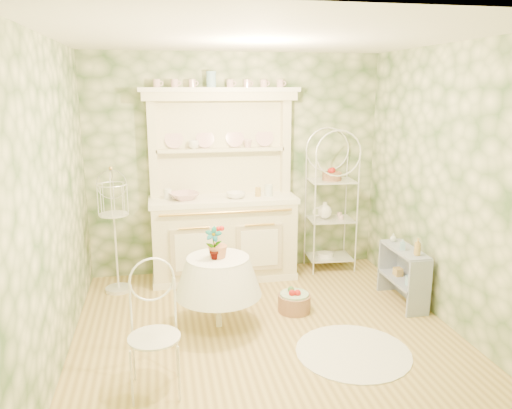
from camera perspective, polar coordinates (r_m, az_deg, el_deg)
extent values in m
plane|color=tan|center=(4.92, 1.15, -14.49)|extent=(3.60, 3.60, 0.00)
plane|color=white|center=(4.37, 1.33, 18.60)|extent=(3.60, 3.60, 0.00)
plane|color=beige|center=(4.45, -22.08, 0.03)|extent=(3.60, 3.60, 0.00)
plane|color=beige|center=(5.14, 21.24, 1.80)|extent=(3.60, 3.60, 0.00)
plane|color=beige|center=(6.20, -2.31, 4.52)|extent=(3.60, 3.60, 0.00)
plane|color=beige|center=(2.79, 9.16, -6.69)|extent=(3.60, 3.60, 0.00)
cube|color=#F6EFC9|center=(5.93, -3.79, 2.09)|extent=(1.87, 0.61, 2.29)
cube|color=white|center=(6.37, 8.57, 0.22)|extent=(0.57, 0.42, 1.74)
cube|color=#919BB2|center=(5.66, 16.48, -7.68)|extent=(0.31, 0.76, 0.64)
cylinder|color=white|center=(4.93, -4.30, -10.44)|extent=(0.61, 0.61, 0.63)
cube|color=white|center=(3.96, -11.57, -14.36)|extent=(0.50, 0.50, 0.95)
cube|color=white|center=(5.83, -15.84, -2.88)|extent=(0.38, 0.38, 1.44)
cylinder|color=#9B6E50|center=(5.33, 4.39, -11.13)|extent=(0.30, 0.30, 0.19)
cylinder|color=white|center=(4.69, 11.05, -16.21)|extent=(1.35, 1.35, 0.01)
imported|color=white|center=(5.90, -8.22, 0.65)|extent=(0.43, 0.43, 0.08)
imported|color=white|center=(5.91, -2.32, 0.80)|extent=(0.30, 0.30, 0.07)
imported|color=white|center=(5.99, -7.14, 6.63)|extent=(0.14, 0.14, 0.10)
imported|color=white|center=(6.05, -0.93, 6.79)|extent=(0.12, 0.12, 0.10)
imported|color=#3F7238|center=(4.69, -4.86, -4.70)|extent=(0.18, 0.15, 0.31)
imported|color=tan|center=(5.37, 17.96, -4.86)|extent=(0.09, 0.09, 0.18)
imported|color=#85BAD5|center=(5.51, 16.40, -4.59)|extent=(0.07, 0.07, 0.12)
imported|color=silver|center=(5.77, 15.40, -3.79)|extent=(0.08, 0.08, 0.09)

